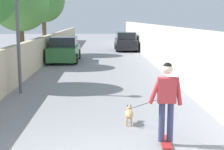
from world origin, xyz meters
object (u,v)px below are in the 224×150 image
Objects in this scene: person_skateboarder at (167,96)px; lamp_post at (16,3)px; dog at (129,114)px; tree_left_far at (43,0)px; tree_left_distant at (20,4)px; skateboard at (165,142)px; car_far at (126,42)px; car_near at (65,50)px.

lamp_post is at bearing 39.89° from person_skateboarder.
dog is (-3.67, -3.62, -2.89)m from lamp_post.
tree_left_far is 1.14× the size of tree_left_distant.
tree_left_distant is 6.03× the size of skateboard.
tree_left_distant is at bearing 25.95° from skateboard.
person_skateboarder is 0.40× the size of car_far.
tree_left_far is 1.34× the size of car_near.
car_far is at bearing -1.88° from person_skateboarder.
lamp_post is 5.91m from dog.
tree_left_far is 18.92m from person_skateboarder.
person_skateboarder is 14.56m from car_near.
dog is at bearing -153.84° from tree_left_distant.
skateboard is at bearing -154.05° from tree_left_distant.
tree_left_distant is 12.04m from dog.
car_far is at bearing -30.95° from car_near.
dog is at bearing -135.44° from lamp_post.
tree_left_distant is 1.17× the size of car_near.
tree_left_far is 1.20× the size of lamp_post.
tree_left_far is at bearing -2.31° from tree_left_distant.
car_far is at bearing -16.98° from lamp_post.
lamp_post reaches higher than car_far.
tree_left_far is at bearing 26.27° from car_near.
person_skateboarder reaches higher than car_far.
tree_left_far reaches higher than car_near.
tree_left_far is 3.33× the size of person_skateboarder.
tree_left_far is at bearing 5.66° from lamp_post.
tree_left_far reaches higher than skateboard.
person_skateboarder is 21.38m from car_far.
lamp_post is at bearing 176.18° from car_near.
dog is 0.42× the size of car_far.
lamp_post reaches higher than dog.
tree_left_far is 19.10m from skateboard.
dog reaches higher than skateboard.
tree_left_distant is 2.79× the size of dog.
car_near is (8.98, -0.60, -2.45)m from lamp_post.
car_near is (14.08, 3.67, 0.65)m from skateboard.
person_skateboarder is at bearing 90.00° from skateboard.
car_near is 0.99× the size of car_far.
person_skateboarder reaches higher than skateboard.
skateboard is 14.57m from car_near.
person_skateboarder is (-5.10, -4.27, -2.09)m from lamp_post.
skateboard is 21.38m from car_far.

